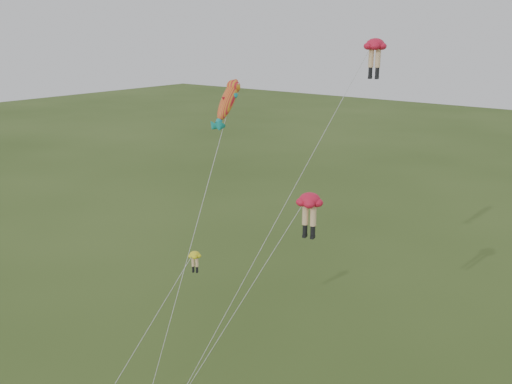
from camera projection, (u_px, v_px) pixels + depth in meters
The scene contains 4 objects.
legs_kite_red_high at pixel (372, 54), 34.49m from camera, with size 7.18×12.05×21.44m.
legs_kite_red_mid at pixel (308, 205), 33.08m from camera, with size 5.85×7.84×12.86m.
legs_kite_yellow at pixel (190, 264), 37.92m from camera, with size 1.17×9.63×7.65m.
fish_kite at pixel (227, 102), 34.30m from camera, with size 1.57×8.22×19.30m.
Camera 1 is at (22.34, -20.85, 21.98)m, focal length 40.00 mm.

